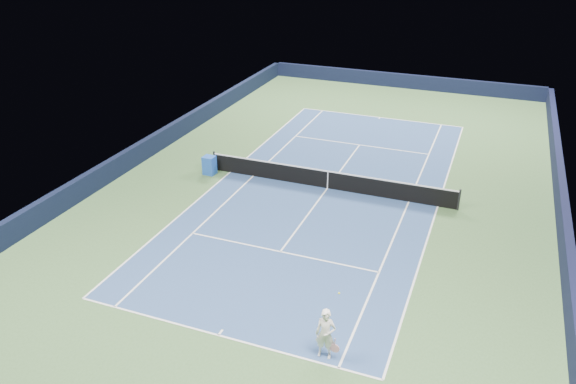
% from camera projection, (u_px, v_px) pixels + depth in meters
% --- Properties ---
extents(ground, '(40.00, 40.00, 0.00)m').
position_uv_depth(ground, '(327.00, 188.00, 28.39)').
color(ground, '#3B5D32').
rests_on(ground, ground).
extents(wall_far, '(22.00, 0.35, 1.10)m').
position_uv_depth(wall_far, '(403.00, 81.00, 44.71)').
color(wall_far, black).
rests_on(wall_far, ground).
extents(wall_right, '(0.35, 40.00, 1.10)m').
position_uv_depth(wall_right, '(563.00, 216.00, 24.64)').
color(wall_right, black).
rests_on(wall_right, ground).
extents(wall_left, '(0.35, 40.00, 1.10)m').
position_uv_depth(wall_left, '(145.00, 149.00, 31.65)').
color(wall_left, black).
rests_on(wall_left, ground).
extents(court_surface, '(10.97, 23.77, 0.01)m').
position_uv_depth(court_surface, '(327.00, 188.00, 28.39)').
color(court_surface, navy).
rests_on(court_surface, ground).
extents(baseline_far, '(10.97, 0.08, 0.00)m').
position_uv_depth(baseline_far, '(380.00, 117.00, 38.32)').
color(baseline_far, white).
rests_on(baseline_far, ground).
extents(baseline_near, '(10.97, 0.08, 0.00)m').
position_uv_depth(baseline_near, '(218.00, 335.00, 18.45)').
color(baseline_near, white).
rests_on(baseline_near, ground).
extents(sideline_doubles_right, '(0.08, 23.77, 0.00)m').
position_uv_depth(sideline_doubles_right, '(438.00, 206.00, 26.61)').
color(sideline_doubles_right, white).
rests_on(sideline_doubles_right, ground).
extents(sideline_doubles_left, '(0.08, 23.77, 0.00)m').
position_uv_depth(sideline_doubles_left, '(230.00, 172.00, 30.16)').
color(sideline_doubles_left, white).
rests_on(sideline_doubles_left, ground).
extents(sideline_singles_right, '(0.08, 23.77, 0.00)m').
position_uv_depth(sideline_singles_right, '(409.00, 202.00, 27.05)').
color(sideline_singles_right, white).
rests_on(sideline_singles_right, ground).
extents(sideline_singles_left, '(0.08, 23.77, 0.00)m').
position_uv_depth(sideline_singles_left, '(253.00, 176.00, 29.71)').
color(sideline_singles_left, white).
rests_on(sideline_singles_left, ground).
extents(service_line_far, '(8.23, 0.08, 0.00)m').
position_uv_depth(service_line_far, '(360.00, 145.00, 33.73)').
color(service_line_far, white).
rests_on(service_line_far, ground).
extents(service_line_near, '(8.23, 0.08, 0.00)m').
position_uv_depth(service_line_near, '(280.00, 252.00, 23.03)').
color(service_line_near, white).
rests_on(service_line_near, ground).
extents(center_service_line, '(0.08, 12.80, 0.00)m').
position_uv_depth(center_service_line, '(327.00, 188.00, 28.38)').
color(center_service_line, white).
rests_on(center_service_line, ground).
extents(center_mark_far, '(0.08, 0.30, 0.00)m').
position_uv_depth(center_mark_far, '(379.00, 118.00, 38.19)').
color(center_mark_far, white).
rests_on(center_mark_far, ground).
extents(center_mark_near, '(0.08, 0.30, 0.00)m').
position_uv_depth(center_mark_near, '(221.00, 332.00, 18.57)').
color(center_mark_near, white).
rests_on(center_mark_near, ground).
extents(tennis_net, '(12.90, 0.10, 1.07)m').
position_uv_depth(tennis_net, '(328.00, 179.00, 28.16)').
color(tennis_net, black).
rests_on(tennis_net, ground).
extents(sponsor_cube, '(0.63, 0.58, 1.00)m').
position_uv_depth(sponsor_cube, '(209.00, 165.00, 29.76)').
color(sponsor_cube, blue).
rests_on(sponsor_cube, ground).
extents(tennis_player, '(0.80, 1.26, 1.78)m').
position_uv_depth(tennis_player, '(326.00, 334.00, 17.20)').
color(tennis_player, white).
rests_on(tennis_player, ground).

